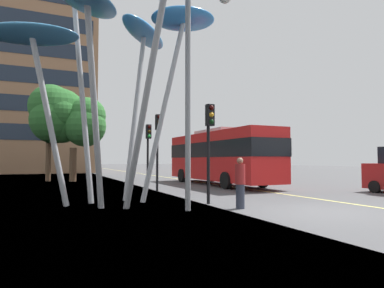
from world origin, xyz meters
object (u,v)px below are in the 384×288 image
traffic_light_kerb_near (209,132)px  pedestrian (240,183)px  traffic_light_kerb_far (158,136)px  red_bus (219,155)px  leaf_sculpture (127,23)px  street_lamp (199,64)px  traffic_light_island_mid (148,142)px

traffic_light_kerb_near → pedestrian: size_ratio=2.16×
traffic_light_kerb_far → traffic_light_kerb_near: bearing=-87.9°
red_bus → pedestrian: (-4.50, -9.80, -1.11)m
leaf_sculpture → traffic_light_kerb_near: size_ratio=2.68×
street_lamp → red_bus: bearing=58.2°
traffic_light_island_mid → pedestrian: (0.60, -8.82, -1.78)m
traffic_light_island_mid → traffic_light_kerb_far: bearing=-91.0°
traffic_light_kerb_far → traffic_light_island_mid: size_ratio=1.09×
street_lamp → traffic_light_kerb_far: bearing=83.5°
traffic_light_kerb_near → traffic_light_kerb_far: bearing=92.1°
pedestrian → traffic_light_kerb_far: bearing=95.2°
leaf_sculpture → traffic_light_island_mid: size_ratio=2.72×
traffic_light_island_mid → pedestrian: traffic_light_island_mid is taller
traffic_light_kerb_near → leaf_sculpture: bearing=160.1°
traffic_light_kerb_far → pedestrian: size_ratio=2.33×
street_lamp → pedestrian: street_lamp is taller
traffic_light_kerb_far → traffic_light_island_mid: (0.03, 1.87, -0.23)m
traffic_light_island_mid → pedestrian: bearing=-86.1°
red_bus → street_lamp: (-5.89, -9.49, 2.84)m
leaf_sculpture → traffic_light_island_mid: 8.03m
street_lamp → traffic_light_kerb_near: bearing=49.2°
traffic_light_kerb_near → street_lamp: size_ratio=0.49×
leaf_sculpture → traffic_light_kerb_near: 5.08m
red_bus → traffic_light_kerb_far: size_ratio=2.80×
red_bus → leaf_sculpture: leaf_sculpture is taller
pedestrian → traffic_light_island_mid: bearing=93.9°
street_lamp → pedestrian: bearing=-12.6°
leaf_sculpture → street_lamp: (1.93, -2.16, -1.91)m
leaf_sculpture → traffic_light_island_mid: leaf_sculpture is taller
traffic_light_kerb_near → traffic_light_kerb_far: size_ratio=0.93×
leaf_sculpture → street_lamp: size_ratio=1.32×
traffic_light_kerb_near → street_lamp: (-0.96, -1.11, 2.14)m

